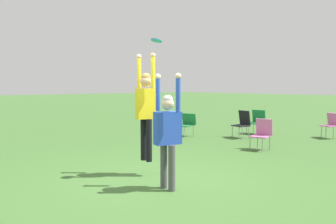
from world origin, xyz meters
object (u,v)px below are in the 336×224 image
object	(u,v)px
person_jumping	(146,104)
frisbee	(157,41)
camping_chair_1	(186,123)
camping_chair_4	(257,120)
camping_chair_0	(243,122)
camping_chair_5	(262,132)
camping_chair_3	(331,123)
person_defending	(168,129)

from	to	relation	value
person_jumping	frisbee	world-z (taller)	frisbee
camping_chair_1	camping_chair_4	world-z (taller)	camping_chair_4
camping_chair_0	camping_chair_5	world-z (taller)	camping_chair_0
person_jumping	camping_chair_1	distance (m)	5.32
frisbee	camping_chair_1	distance (m)	5.79
person_jumping	camping_chair_3	xyz separation A→B (m)	(0.66, 7.56, -0.91)
camping_chair_1	person_jumping	bearing A→B (deg)	112.00
camping_chair_3	camping_chair_5	xyz separation A→B (m)	(-0.50, -3.53, -0.02)
camping_chair_1	camping_chair_5	distance (m)	3.20
person_jumping	camping_chair_5	xyz separation A→B (m)	(0.16, 4.03, -0.93)
person_defending	camping_chair_4	xyz separation A→B (m)	(-2.59, 6.89, -0.54)
camping_chair_1	camping_chair_4	bearing A→B (deg)	-134.61
frisbee	camping_chair_4	bearing A→B (deg)	106.21
camping_chair_5	camping_chair_4	bearing A→B (deg)	-70.90
person_defending	frisbee	size ratio (longest dim) A/B	9.01
frisbee	camping_chair_4	xyz separation A→B (m)	(-1.90, 6.55, -2.14)
camping_chair_1	camping_chair_5	bearing A→B (deg)	162.47
frisbee	camping_chair_3	world-z (taller)	frisbee
person_jumping	camping_chair_1	xyz separation A→B (m)	(-3.03, 4.26, -0.96)
camping_chair_1	camping_chair_0	bearing A→B (deg)	-158.08
person_defending	camping_chair_0	bearing A→B (deg)	-139.77
person_jumping	person_defending	distance (m)	1.08
camping_chair_1	camping_chair_4	distance (m)	2.72
frisbee	camping_chair_4	distance (m)	7.15
camping_chair_3	frisbee	bearing A→B (deg)	114.28
person_jumping	person_defending	world-z (taller)	person_jumping
frisbee	camping_chair_5	xyz separation A→B (m)	(-0.12, 3.99, -2.16)
camping_chair_1	camping_chair_5	xyz separation A→B (m)	(3.19, -0.23, 0.03)
camping_chair_4	camping_chair_1	bearing A→B (deg)	52.05
camping_chair_3	camping_chair_4	size ratio (longest dim) A/B	0.97
camping_chair_3	camping_chair_4	world-z (taller)	camping_chair_4
person_jumping	camping_chair_0	xyz separation A→B (m)	(-1.43, 5.39, -0.88)
frisbee	camping_chair_3	bearing A→B (deg)	87.12
camping_chair_4	camping_chair_0	bearing A→B (deg)	92.29
frisbee	camping_chair_0	bearing A→B (deg)	107.74
person_defending	camping_chair_4	distance (m)	7.38
camping_chair_1	camping_chair_3	distance (m)	4.96
camping_chair_5	person_jumping	bearing A→B (deg)	72.01
frisbee	camping_chair_1	size ratio (longest dim) A/B	0.28
frisbee	person_jumping	bearing A→B (deg)	-171.60
camping_chair_3	person_jumping	bearing A→B (deg)	112.20
person_defending	camping_chair_0	world-z (taller)	person_defending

